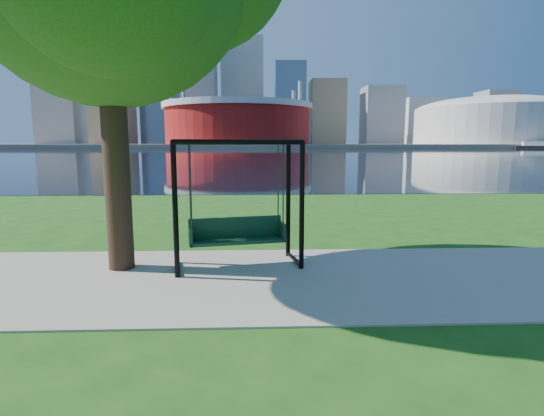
{
  "coord_description": "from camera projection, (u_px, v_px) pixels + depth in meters",
  "views": [
    {
      "loc": [
        -0.24,
        -7.7,
        2.38
      ],
      "look_at": [
        0.06,
        0.0,
        1.21
      ],
      "focal_mm": 28.0,
      "sensor_mm": 36.0,
      "label": 1
    }
  ],
  "objects": [
    {
      "name": "path",
      "position": [
        270.0,
        279.0,
        7.48
      ],
      "size": [
        120.0,
        4.0,
        0.03
      ],
      "primitive_type": "cube",
      "color": "#9E937F",
      "rests_on": "ground"
    },
    {
      "name": "stadium",
      "position": [
        238.0,
        122.0,
        237.58
      ],
      "size": [
        83.0,
        83.0,
        32.0
      ],
      "color": "maroon",
      "rests_on": "far_bank"
    },
    {
      "name": "arena",
      "position": [
        491.0,
        120.0,
        242.88
      ],
      "size": [
        84.0,
        84.0,
        26.56
      ],
      "color": "beige",
      "rests_on": "far_bank"
    },
    {
      "name": "swing",
      "position": [
        237.0,
        207.0,
        8.11
      ],
      "size": [
        2.55,
        1.48,
        2.45
      ],
      "rotation": [
        0.0,
        0.0,
        0.2
      ],
      "color": "black",
      "rests_on": "ground"
    },
    {
      "name": "far_bank",
      "position": [
        256.0,
        145.0,
        310.09
      ],
      "size": [
        900.0,
        228.0,
        2.0
      ],
      "primitive_type": "cube",
      "color": "#937F60",
      "rests_on": "ground"
    },
    {
      "name": "skyline",
      "position": [
        250.0,
        98.0,
        317.89
      ],
      "size": [
        392.0,
        66.0,
        96.5
      ],
      "color": "gray",
      "rests_on": "far_bank"
    },
    {
      "name": "river",
      "position": [
        256.0,
        153.0,
        108.73
      ],
      "size": [
        900.0,
        180.0,
        0.02
      ],
      "primitive_type": "cube",
      "color": "black",
      "rests_on": "ground"
    },
    {
      "name": "ground",
      "position": [
        269.0,
        271.0,
        7.97
      ],
      "size": [
        900.0,
        900.0,
        0.0
      ],
      "primitive_type": "plane",
      "color": "#1E5114",
      "rests_on": "ground"
    }
  ]
}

